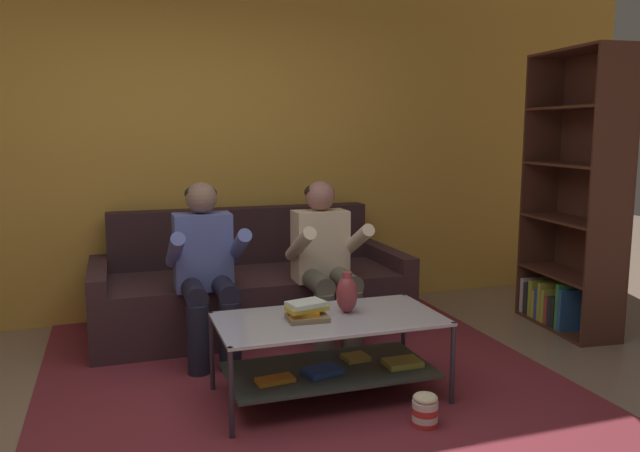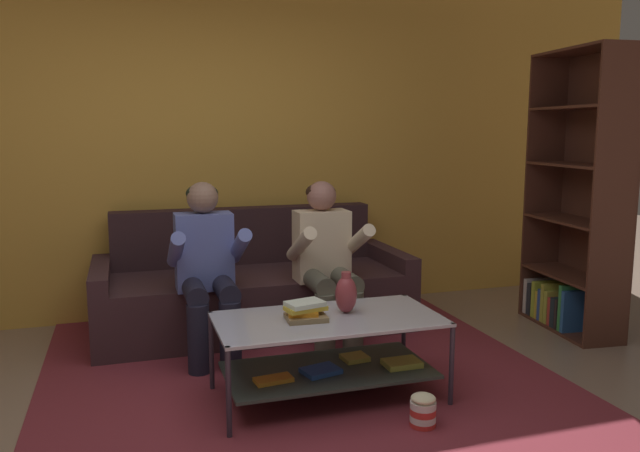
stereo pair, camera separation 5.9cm
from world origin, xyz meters
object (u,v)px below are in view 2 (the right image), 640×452
book_stack (305,311)px  coffee_table (330,345)px  person_seated_left (207,263)px  popcorn_tub (423,411)px  vase (346,294)px  bookshelf (577,223)px  person_seated_right (327,257)px  couch (253,290)px

book_stack → coffee_table: bearing=-1.6°
person_seated_left → popcorn_tub: person_seated_left is taller
vase → bookshelf: bearing=16.3°
book_stack → popcorn_tub: (0.49, -0.49, -0.43)m
person_seated_right → vase: 0.80m
vase → person_seated_left: bearing=131.0°
coffee_table → book_stack: book_stack is taller
person_seated_right → book_stack: 0.95m
book_stack → couch: bearing=90.5°
person_seated_left → book_stack: person_seated_left is taller
coffee_table → popcorn_tub: coffee_table is taller
person_seated_left → coffee_table: bearing=-56.4°
couch → person_seated_right: person_seated_right is taller
couch → vase: (0.27, -1.35, 0.29)m
person_seated_right → vase: size_ratio=4.85×
bookshelf → person_seated_left: bearing=176.3°
coffee_table → person_seated_left: bearing=123.6°
person_seated_right → popcorn_tub: 1.45m
book_stack → popcorn_tub: size_ratio=1.32×
vase → book_stack: bearing=-166.9°
coffee_table → vase: 0.31m
person_seated_left → coffee_table: person_seated_left is taller
couch → person_seated_left: size_ratio=1.99×
person_seated_right → book_stack: bearing=-115.4°
person_seated_right → popcorn_tub: bearing=-86.5°
couch → popcorn_tub: size_ratio=12.88×
person_seated_right → vase: person_seated_right is taller
person_seated_left → popcorn_tub: size_ratio=6.48×
coffee_table → couch: bearing=96.2°
person_seated_left → person_seated_right: 0.83m
person_seated_left → vase: size_ratio=4.92×
vase → bookshelf: 2.19m
couch → coffee_table: size_ratio=1.86×
person_seated_left → vase: 1.05m
bookshelf → popcorn_tub: bookshelf is taller
couch → book_stack: 1.43m
couch → person_seated_right: size_ratio=2.01×
couch → bookshelf: bookshelf is taller
vase → bookshelf: bookshelf is taller
person_seated_right → coffee_table: (-0.26, -0.85, -0.33)m
person_seated_left → book_stack: (0.43, -0.85, -0.12)m
person_seated_right → couch: bearing=126.6°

